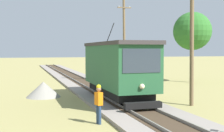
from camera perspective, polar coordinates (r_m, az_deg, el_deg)
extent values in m
cube|color=#235633|center=(19.37, 1.06, 0.02)|extent=(2.50, 8.00, 2.60)
cube|color=#383333|center=(19.35, 1.06, 4.19)|extent=(2.60, 8.32, 0.22)
cube|color=black|center=(19.52, 1.05, -4.62)|extent=(2.10, 7.04, 0.44)
cube|color=#2D3842|center=(15.58, 5.63, 0.99)|extent=(2.10, 0.03, 1.25)
cube|color=#2D3842|center=(19.78, 4.54, 1.13)|extent=(0.02, 6.72, 1.04)
sphere|color=#F4EAB2|center=(15.64, 5.67, -3.85)|extent=(0.28, 0.28, 0.28)
cylinder|color=black|center=(20.90, -0.30, 6.33)|extent=(0.05, 1.67, 1.19)
cube|color=black|center=(15.66, 5.85, -7.36)|extent=(2.00, 0.36, 0.32)
cylinder|color=black|center=(17.42, 3.34, -5.55)|extent=(1.54, 0.80, 0.80)
cylinder|color=black|center=(21.64, -0.79, -3.86)|extent=(1.54, 0.80, 0.80)
cylinder|color=brown|center=(18.60, 14.80, 4.52)|extent=(0.24, 0.37, 7.67)
cylinder|color=brown|center=(29.64, 2.32, 4.78)|extent=(0.24, 0.57, 8.44)
cube|color=brown|center=(29.90, 2.33, 10.93)|extent=(1.40, 0.10, 0.10)
cylinder|color=silver|center=(29.74, 1.31, 11.17)|extent=(0.08, 0.08, 0.10)
cylinder|color=silver|center=(30.10, 3.34, 11.07)|extent=(0.08, 0.08, 0.10)
cone|color=gray|center=(21.89, -12.78, -4.31)|extent=(2.41, 2.41, 1.10)
cylinder|color=navy|center=(13.67, -2.36, -9.17)|extent=(0.15, 0.15, 0.86)
cylinder|color=navy|center=(13.81, -2.68, -9.05)|extent=(0.15, 0.15, 0.86)
cube|color=orange|center=(13.61, -2.53, -6.15)|extent=(0.32, 0.43, 0.58)
sphere|color=#936B51|center=(13.55, -2.53, -4.35)|extent=(0.22, 0.22, 0.22)
sphere|color=yellow|center=(13.54, -2.53, -3.93)|extent=(0.21, 0.21, 0.21)
cylinder|color=black|center=(22.01, 6.47, -4.53)|extent=(0.15, 0.15, 0.86)
cylinder|color=black|center=(22.05, 6.87, -4.51)|extent=(0.15, 0.15, 0.86)
cube|color=yellow|center=(21.94, 6.68, -2.66)|extent=(0.41, 0.29, 0.58)
sphere|color=tan|center=(21.91, 6.69, -1.54)|extent=(0.22, 0.22, 0.22)
sphere|color=yellow|center=(21.90, 6.69, -1.28)|extent=(0.21, 0.21, 0.21)
cylinder|color=#4C3823|center=(32.05, 14.80, 0.39)|extent=(0.32, 0.32, 3.78)
sphere|color=#2D6B28|center=(32.07, 14.89, 6.38)|extent=(3.89, 3.89, 3.89)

